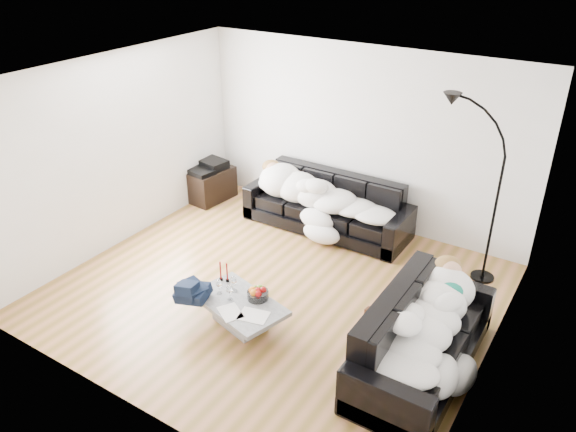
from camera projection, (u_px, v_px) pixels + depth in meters
The scene contains 24 objects.
ground at pixel (275, 290), 6.89m from camera, with size 5.00×5.00×0.00m, color brown.
wall_back at pixel (362, 138), 7.97m from camera, with size 5.00×0.02×2.60m, color silver.
wall_left at pixel (118, 152), 7.48m from camera, with size 0.02×4.50×2.60m, color silver.
wall_right at pixel (502, 258), 5.10m from camera, with size 0.02×4.50×2.60m, color silver.
ceiling at pixel (272, 79), 5.68m from camera, with size 5.00×5.00×0.00m, color white.
sofa_back at pixel (327, 204), 8.11m from camera, with size 2.43×0.84×0.79m, color black.
sofa_right at pixel (424, 336), 5.50m from camera, with size 2.03×0.87×0.82m, color black.
sleeper_back at pixel (326, 191), 7.97m from camera, with size 2.06×0.71×0.41m, color white, non-canonical shape.
sleeper_right at pixel (426, 317), 5.40m from camera, with size 1.74×0.73×0.42m, color white, non-canonical shape.
teal_cushion at pixel (443, 277), 5.86m from camera, with size 0.36×0.30×0.20m, color #0F6B56.
coffee_table at pixel (239, 313), 6.24m from camera, with size 1.06×0.62×0.31m, color #939699.
fruit_bowl at pixel (258, 293), 6.19m from camera, with size 0.24×0.24×0.15m, color white.
wine_glass_a at pixel (234, 284), 6.30m from camera, with size 0.08×0.08×0.19m, color white.
wine_glass_b at pixel (219, 287), 6.26m from camera, with size 0.07×0.07×0.17m, color white.
wine_glass_c at pixel (230, 293), 6.16m from camera, with size 0.08×0.08×0.18m, color white.
candle_left at pixel (221, 271), 6.48m from camera, with size 0.05×0.05×0.25m, color maroon.
candle_right at pixel (227, 273), 6.46m from camera, with size 0.04×0.04×0.24m, color maroon.
newspaper_a at pixel (254, 315), 5.94m from camera, with size 0.31×0.24×0.01m, color silver.
newspaper_b at pixel (230, 312), 5.99m from camera, with size 0.30×0.21×0.01m, color silver.
navy_jacket at pixel (192, 286), 6.12m from camera, with size 0.37×0.31×0.19m, color black, non-canonical shape.
shoes at pixel (384, 313), 6.41m from camera, with size 0.41×0.30×0.09m, color #472311, non-canonical shape.
av_cabinet at pixel (210, 184), 9.08m from camera, with size 0.51×0.74×0.51m, color black.
stereo at pixel (209, 166), 8.93m from camera, with size 0.44×0.34×0.13m, color black.
floor_lamp at pixel (495, 207), 6.67m from camera, with size 0.73×0.29×2.02m, color black, non-canonical shape.
Camera 1 is at (3.18, -4.71, 4.00)m, focal length 35.00 mm.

